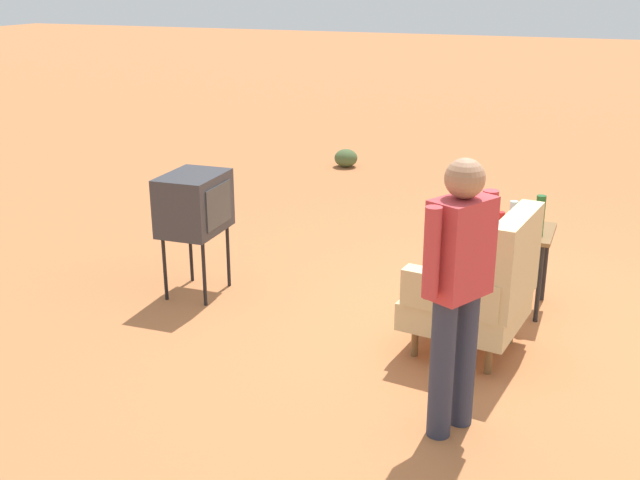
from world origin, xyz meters
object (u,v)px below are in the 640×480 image
(armchair, at_px, (481,287))
(flower_vase, at_px, (490,215))
(tv_on_stand, at_px, (194,204))
(soda_can_red, at_px, (500,219))
(soda_can_blue, at_px, (516,214))
(side_table, at_px, (516,241))
(bottle_wine_green, at_px, (540,216))
(bottle_short_clear, at_px, (513,213))
(person_standing, at_px, (458,282))

(armchair, relative_size, flower_vase, 4.00)
(armchair, height_order, tv_on_stand, armchair)
(soda_can_red, relative_size, soda_can_blue, 1.00)
(side_table, height_order, soda_can_red, soda_can_red)
(bottle_wine_green, height_order, flower_vase, bottle_wine_green)
(soda_can_blue, bearing_deg, tv_on_stand, -70.61)
(bottle_short_clear, bearing_deg, soda_can_red, -49.65)
(armchair, bearing_deg, bottle_short_clear, 176.46)
(person_standing, bearing_deg, bottle_short_clear, 179.16)
(soda_can_blue, relative_size, bottle_wine_green, 0.38)
(soda_can_red, relative_size, bottle_wine_green, 0.38)
(side_table, distance_m, flower_vase, 0.36)
(side_table, xyz_separation_m, flower_vase, (0.18, -0.19, 0.25))
(armchair, distance_m, flower_vase, 0.79)
(soda_can_red, distance_m, bottle_wine_green, 0.34)
(tv_on_stand, relative_size, person_standing, 0.63)
(soda_can_red, distance_m, soda_can_blue, 0.20)
(soda_can_red, xyz_separation_m, bottle_wine_green, (0.12, 0.31, 0.10))
(side_table, height_order, person_standing, person_standing)
(person_standing, xyz_separation_m, soda_can_blue, (-2.12, 0.04, -0.21))
(bottle_wine_green, bearing_deg, soda_can_blue, -144.72)
(tv_on_stand, relative_size, soda_can_blue, 8.44)
(side_table, distance_m, soda_can_red, 0.21)
(tv_on_stand, distance_m, flower_vase, 2.36)
(tv_on_stand, height_order, soda_can_blue, tv_on_stand)
(bottle_short_clear, relative_size, flower_vase, 0.75)
(armchair, xyz_separation_m, flower_vase, (-0.72, -0.08, 0.31))
(soda_can_red, height_order, flower_vase, flower_vase)
(armchair, relative_size, bottle_wine_green, 3.31)
(tv_on_stand, bearing_deg, side_table, 105.21)
(armchair, distance_m, side_table, 0.91)
(person_standing, bearing_deg, soda_can_red, -178.33)
(side_table, xyz_separation_m, tv_on_stand, (0.68, -2.50, 0.22))
(soda_can_red, relative_size, flower_vase, 0.46)
(armchair, xyz_separation_m, tv_on_stand, (-0.22, -2.39, 0.28))
(armchair, xyz_separation_m, person_standing, (1.03, 0.03, 0.44))
(soda_can_red, height_order, bottle_wine_green, bottle_wine_green)
(bottle_short_clear, xyz_separation_m, flower_vase, (0.26, -0.14, 0.05))
(side_table, height_order, soda_can_blue, soda_can_blue)
(side_table, relative_size, person_standing, 0.40)
(armchair, height_order, bottle_wine_green, armchair)
(armchair, bearing_deg, person_standing, 1.71)
(armchair, xyz_separation_m, bottle_wine_green, (-0.78, 0.28, 0.32))
(side_table, height_order, bottle_wine_green, bottle_wine_green)
(tv_on_stand, distance_m, person_standing, 2.73)
(person_standing, bearing_deg, bottle_wine_green, 172.17)
(bottle_short_clear, bearing_deg, flower_vase, -29.22)
(bottle_short_clear, bearing_deg, soda_can_blue, 176.08)
(tv_on_stand, bearing_deg, bottle_short_clear, 107.16)
(soda_can_red, distance_m, bottle_short_clear, 0.12)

